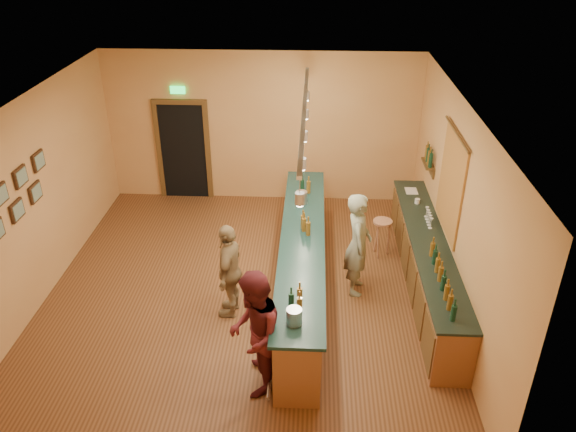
{
  "coord_description": "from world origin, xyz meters",
  "views": [
    {
      "loc": [
        1.08,
        -7.61,
        5.58
      ],
      "look_at": [
        0.7,
        0.2,
        1.32
      ],
      "focal_mm": 35.0,
      "sensor_mm": 36.0,
      "label": 1
    }
  ],
  "objects_px": {
    "customer_b": "(230,270)",
    "bar_stool": "(382,228)",
    "back_counter": "(426,265)",
    "customer_a": "(254,334)",
    "tasting_bar": "(302,261)",
    "bartender": "(358,244)"
  },
  "relations": [
    {
      "from": "tasting_bar",
      "to": "customer_a",
      "type": "distance_m",
      "value": 2.21
    },
    {
      "from": "customer_b",
      "to": "bar_stool",
      "type": "distance_m",
      "value": 3.09
    },
    {
      "from": "back_counter",
      "to": "customer_a",
      "type": "distance_m",
      "value": 3.49
    },
    {
      "from": "back_counter",
      "to": "bar_stool",
      "type": "xyz_separation_m",
      "value": [
        -0.62,
        1.05,
        0.08
      ]
    },
    {
      "from": "bartender",
      "to": "bar_stool",
      "type": "height_order",
      "value": "bartender"
    },
    {
      "from": "customer_b",
      "to": "bar_stool",
      "type": "relative_size",
      "value": 2.19
    },
    {
      "from": "bartender",
      "to": "customer_b",
      "type": "height_order",
      "value": "bartender"
    },
    {
      "from": "bartender",
      "to": "customer_b",
      "type": "xyz_separation_m",
      "value": [
        -1.98,
        -0.69,
        -0.1
      ]
    },
    {
      "from": "customer_a",
      "to": "customer_b",
      "type": "relative_size",
      "value": 1.13
    },
    {
      "from": "back_counter",
      "to": "customer_a",
      "type": "bearing_deg",
      "value": -138.23
    },
    {
      "from": "customer_a",
      "to": "bar_stool",
      "type": "distance_m",
      "value": 3.9
    },
    {
      "from": "bartender",
      "to": "customer_b",
      "type": "distance_m",
      "value": 2.1
    },
    {
      "from": "tasting_bar",
      "to": "customer_b",
      "type": "bearing_deg",
      "value": -152.35
    },
    {
      "from": "back_counter",
      "to": "tasting_bar",
      "type": "height_order",
      "value": "tasting_bar"
    },
    {
      "from": "back_counter",
      "to": "customer_a",
      "type": "xyz_separation_m",
      "value": [
        -2.58,
        -2.31,
        0.4
      ]
    },
    {
      "from": "back_counter",
      "to": "bartender",
      "type": "distance_m",
      "value": 1.21
    },
    {
      "from": "back_counter",
      "to": "customer_a",
      "type": "relative_size",
      "value": 2.57
    },
    {
      "from": "back_counter",
      "to": "tasting_bar",
      "type": "relative_size",
      "value": 0.89
    },
    {
      "from": "bartender",
      "to": "customer_b",
      "type": "bearing_deg",
      "value": 112.03
    },
    {
      "from": "customer_b",
      "to": "bar_stool",
      "type": "bearing_deg",
      "value": 132.17
    },
    {
      "from": "tasting_bar",
      "to": "customer_b",
      "type": "distance_m",
      "value": 1.24
    },
    {
      "from": "tasting_bar",
      "to": "bar_stool",
      "type": "height_order",
      "value": "tasting_bar"
    }
  ]
}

